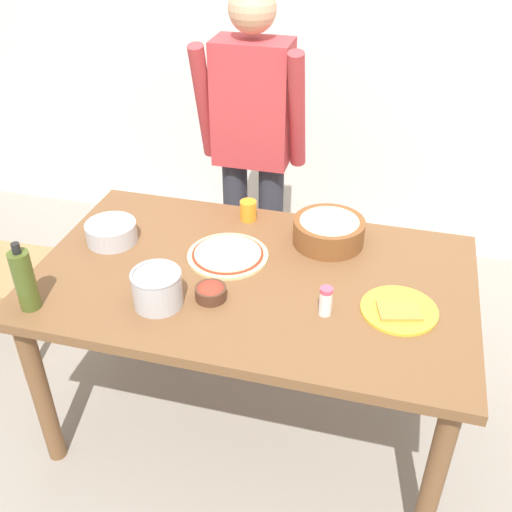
# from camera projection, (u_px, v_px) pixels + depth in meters

# --- Properties ---
(ground) EXTENTS (8.00, 8.00, 0.00)m
(ground) POSITION_uv_depth(u_px,v_px,m) (253.00, 415.00, 2.62)
(ground) COLOR gray
(wall_back) EXTENTS (5.60, 0.10, 2.60)m
(wall_back) POSITION_uv_depth(u_px,v_px,m) (330.00, 22.00, 3.17)
(wall_back) COLOR silver
(wall_back) RESTS_ON ground
(dining_table) EXTENTS (1.60, 0.96, 0.76)m
(dining_table) POSITION_uv_depth(u_px,v_px,m) (253.00, 294.00, 2.24)
(dining_table) COLOR brown
(dining_table) RESTS_ON ground
(person_cook) EXTENTS (0.49, 0.25, 1.62)m
(person_cook) POSITION_uv_depth(u_px,v_px,m) (253.00, 143.00, 2.74)
(person_cook) COLOR #2D2D38
(person_cook) RESTS_ON ground
(pizza_raw_on_board) EXTENTS (0.31, 0.31, 0.02)m
(pizza_raw_on_board) POSITION_uv_depth(u_px,v_px,m) (228.00, 255.00, 2.28)
(pizza_raw_on_board) COLOR beige
(pizza_raw_on_board) RESTS_ON dining_table
(plate_with_slice) EXTENTS (0.26, 0.26, 0.02)m
(plate_with_slice) POSITION_uv_depth(u_px,v_px,m) (399.00, 310.00, 2.01)
(plate_with_slice) COLOR gold
(plate_with_slice) RESTS_ON dining_table
(popcorn_bowl) EXTENTS (0.28, 0.28, 0.11)m
(popcorn_bowl) POSITION_uv_depth(u_px,v_px,m) (329.00, 229.00, 2.34)
(popcorn_bowl) COLOR brown
(popcorn_bowl) RESTS_ON dining_table
(mixing_bowl_steel) EXTENTS (0.20, 0.20, 0.08)m
(mixing_bowl_steel) POSITION_uv_depth(u_px,v_px,m) (111.00, 232.00, 2.36)
(mixing_bowl_steel) COLOR #B7B7BC
(mixing_bowl_steel) RESTS_ON dining_table
(small_sauce_bowl) EXTENTS (0.11, 0.11, 0.06)m
(small_sauce_bowl) POSITION_uv_depth(u_px,v_px,m) (211.00, 291.00, 2.06)
(small_sauce_bowl) COLOR #4C2D1E
(small_sauce_bowl) RESTS_ON dining_table
(olive_oil_bottle) EXTENTS (0.07, 0.07, 0.26)m
(olive_oil_bottle) POSITION_uv_depth(u_px,v_px,m) (24.00, 280.00, 1.97)
(olive_oil_bottle) COLOR #47561E
(olive_oil_bottle) RESTS_ON dining_table
(steel_pot) EXTENTS (0.17, 0.17, 0.13)m
(steel_pot) POSITION_uv_depth(u_px,v_px,m) (157.00, 288.00, 2.01)
(steel_pot) COLOR #B7B7BC
(steel_pot) RESTS_ON dining_table
(cup_orange) EXTENTS (0.07, 0.07, 0.08)m
(cup_orange) POSITION_uv_depth(u_px,v_px,m) (248.00, 210.00, 2.50)
(cup_orange) COLOR orange
(cup_orange) RESTS_ON dining_table
(salt_shaker) EXTENTS (0.04, 0.04, 0.11)m
(salt_shaker) POSITION_uv_depth(u_px,v_px,m) (326.00, 301.00, 1.98)
(salt_shaker) COLOR white
(salt_shaker) RESTS_ON dining_table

